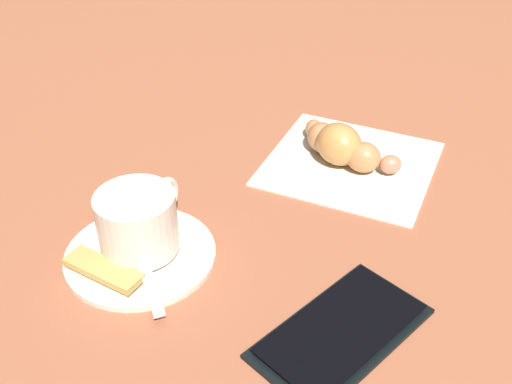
{
  "coord_description": "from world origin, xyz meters",
  "views": [
    {
      "loc": [
        0.37,
        0.28,
        0.34
      ],
      "look_at": [
        0.0,
        0.02,
        0.02
      ],
      "focal_mm": 42.83,
      "sensor_mm": 36.0,
      "label": 1
    }
  ],
  "objects_px": {
    "teaspoon": "(137,243)",
    "croissant": "(341,145)",
    "napkin": "(350,163)",
    "sugar_packet": "(103,269)",
    "saucer": "(140,253)",
    "cell_phone": "(341,331)",
    "espresso_cup": "(138,221)"
  },
  "relations": [
    {
      "from": "cell_phone",
      "to": "sugar_packet",
      "type": "bearing_deg",
      "value": -71.16
    },
    {
      "from": "espresso_cup",
      "to": "cell_phone",
      "type": "height_order",
      "value": "espresso_cup"
    },
    {
      "from": "sugar_packet",
      "to": "cell_phone",
      "type": "bearing_deg",
      "value": 14.23
    },
    {
      "from": "teaspoon",
      "to": "cell_phone",
      "type": "relative_size",
      "value": 0.78
    },
    {
      "from": "croissant",
      "to": "saucer",
      "type": "bearing_deg",
      "value": -16.39
    },
    {
      "from": "teaspoon",
      "to": "cell_phone",
      "type": "distance_m",
      "value": 0.18
    },
    {
      "from": "cell_phone",
      "to": "napkin",
      "type": "bearing_deg",
      "value": -153.14
    },
    {
      "from": "teaspoon",
      "to": "saucer",
      "type": "bearing_deg",
      "value": 73.5
    },
    {
      "from": "teaspoon",
      "to": "napkin",
      "type": "relative_size",
      "value": 0.69
    },
    {
      "from": "napkin",
      "to": "teaspoon",
      "type": "bearing_deg",
      "value": -19.1
    },
    {
      "from": "cell_phone",
      "to": "saucer",
      "type": "bearing_deg",
      "value": -82.26
    },
    {
      "from": "sugar_packet",
      "to": "cell_phone",
      "type": "height_order",
      "value": "sugar_packet"
    },
    {
      "from": "saucer",
      "to": "croissant",
      "type": "bearing_deg",
      "value": 163.61
    },
    {
      "from": "espresso_cup",
      "to": "croissant",
      "type": "xyz_separation_m",
      "value": [
        -0.22,
        0.07,
        -0.01
      ]
    },
    {
      "from": "saucer",
      "to": "napkin",
      "type": "xyz_separation_m",
      "value": [
        -0.23,
        0.07,
        -0.0
      ]
    },
    {
      "from": "cell_phone",
      "to": "croissant",
      "type": "bearing_deg",
      "value": -150.47
    },
    {
      "from": "saucer",
      "to": "cell_phone",
      "type": "bearing_deg",
      "value": 97.74
    },
    {
      "from": "napkin",
      "to": "cell_phone",
      "type": "height_order",
      "value": "cell_phone"
    },
    {
      "from": "napkin",
      "to": "croissant",
      "type": "relative_size",
      "value": 1.32
    },
    {
      "from": "sugar_packet",
      "to": "croissant",
      "type": "bearing_deg",
      "value": 70.74
    },
    {
      "from": "saucer",
      "to": "sugar_packet",
      "type": "distance_m",
      "value": 0.04
    },
    {
      "from": "saucer",
      "to": "espresso_cup",
      "type": "xyz_separation_m",
      "value": [
        -0.0,
        -0.0,
        0.03
      ]
    },
    {
      "from": "napkin",
      "to": "cell_phone",
      "type": "distance_m",
      "value": 0.23
    },
    {
      "from": "espresso_cup",
      "to": "croissant",
      "type": "height_order",
      "value": "espresso_cup"
    },
    {
      "from": "croissant",
      "to": "sugar_packet",
      "type": "bearing_deg",
      "value": -14.64
    },
    {
      "from": "teaspoon",
      "to": "cell_phone",
      "type": "height_order",
      "value": "teaspoon"
    },
    {
      "from": "teaspoon",
      "to": "cell_phone",
      "type": "xyz_separation_m",
      "value": [
        -0.02,
        0.18,
        -0.01
      ]
    },
    {
      "from": "espresso_cup",
      "to": "napkin",
      "type": "xyz_separation_m",
      "value": [
        -0.22,
        0.08,
        -0.03
      ]
    },
    {
      "from": "teaspoon",
      "to": "croissant",
      "type": "relative_size",
      "value": 0.92
    },
    {
      "from": "saucer",
      "to": "espresso_cup",
      "type": "bearing_deg",
      "value": -169.03
    },
    {
      "from": "saucer",
      "to": "sugar_packet",
      "type": "relative_size",
      "value": 1.86
    },
    {
      "from": "sugar_packet",
      "to": "espresso_cup",
      "type": "bearing_deg",
      "value": 82.87
    }
  ]
}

